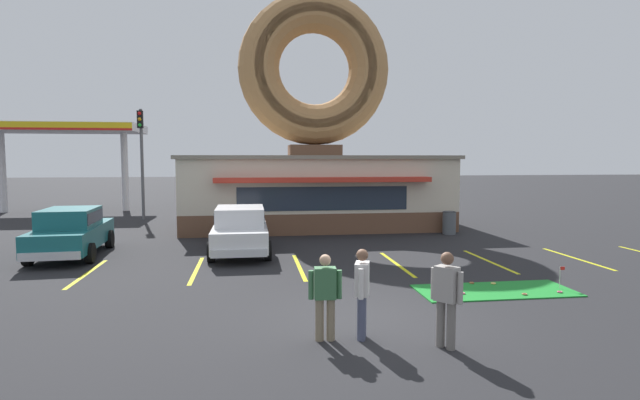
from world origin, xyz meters
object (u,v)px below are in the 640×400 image
car_white (240,228)px  traffic_light_pole (141,149)px  putting_flag_pin (561,272)px  trash_bin (449,222)px  car_teal (71,230)px  pedestrian_hooded_kid (362,289)px  pedestrian_leather_jacket_man (446,295)px  golf_ball (459,291)px  pedestrian_blue_sweater_man (325,294)px

car_white → traffic_light_pole: size_ratio=0.79×
putting_flag_pin → car_white: car_white is taller
trash_bin → car_teal: bearing=-168.5°
car_white → putting_flag_pin: bearing=-36.2°
car_white → car_teal: 5.52m
pedestrian_hooded_kid → pedestrian_leather_jacket_man: bearing=-26.1°
golf_ball → car_white: size_ratio=0.01×
car_teal → golf_ball: bearing=-29.1°
golf_ball → pedestrian_blue_sweater_man: bearing=-143.8°
putting_flag_pin → car_teal: size_ratio=0.12×
pedestrian_hooded_kid → golf_ball: bearing=41.7°
car_white → pedestrian_blue_sweater_man: size_ratio=2.94×
pedestrian_leather_jacket_man → traffic_light_pole: (-8.92, 19.37, 2.79)m
golf_ball → putting_flag_pin: (2.62, -0.08, 0.39)m
car_white → traffic_light_pole: bearing=117.1°
pedestrian_blue_sweater_man → traffic_light_pole: size_ratio=0.27×
car_teal → pedestrian_blue_sweater_man: (7.16, -8.71, -0.02)m
pedestrian_hooded_kid → traffic_light_pole: size_ratio=0.28×
golf_ball → putting_flag_pin: size_ratio=0.08×
putting_flag_pin → pedestrian_leather_jacket_man: (-4.30, -3.25, 0.48)m
pedestrian_hooded_kid → pedestrian_leather_jacket_man: pedestrian_leather_jacket_man is taller
pedestrian_blue_sweater_man → traffic_light_pole: traffic_light_pole is taller
putting_flag_pin → pedestrian_hooded_kid: (-5.62, -2.60, 0.46)m
pedestrian_hooded_kid → traffic_light_pole: bearing=112.1°
putting_flag_pin → car_teal: 14.78m
pedestrian_hooded_kid → trash_bin: bearing=61.0°
car_white → pedestrian_leather_jacket_man: pedestrian_leather_jacket_man is taller
pedestrian_blue_sweater_man → pedestrian_hooded_kid: bearing=0.7°
car_teal → traffic_light_pole: bearing=88.7°
car_teal → pedestrian_leather_jacket_man: 13.08m
pedestrian_leather_jacket_man → car_teal: bearing=134.4°
car_teal → pedestrian_hooded_kid: (7.83, -8.70, 0.03)m
putting_flag_pin → pedestrian_leather_jacket_man: bearing=-143.0°
pedestrian_leather_jacket_man → traffic_light_pole: 21.50m
golf_ball → pedestrian_blue_sweater_man: 4.62m
putting_flag_pin → traffic_light_pole: size_ratio=0.09×
car_white → pedestrian_hooded_kid: pedestrian_hooded_kid is taller
pedestrian_blue_sweater_man → car_teal: bearing=129.4°
pedestrian_hooded_kid → pedestrian_leather_jacket_man: size_ratio=0.98×
golf_ball → pedestrian_hooded_kid: (-3.00, -2.68, 0.85)m
traffic_light_pole → pedestrian_leather_jacket_man: bearing=-65.3°
car_white → pedestrian_blue_sweater_man: car_white is taller
golf_ball → trash_bin: (3.43, 8.93, 0.45)m
car_teal → trash_bin: size_ratio=4.77×
putting_flag_pin → car_white: 9.85m
traffic_light_pole → car_white: bearing=-62.9°
pedestrian_hooded_kid → traffic_light_pole: traffic_light_pole is taller
car_white → trash_bin: (8.76, 3.20, -0.37)m
golf_ball → pedestrian_leather_jacket_man: bearing=-116.9°
traffic_light_pole → golf_ball: bearing=-56.5°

